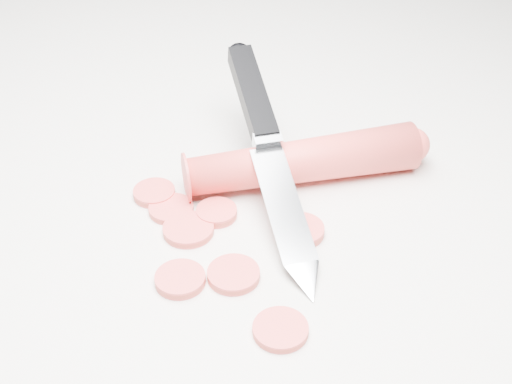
% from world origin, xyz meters
% --- Properties ---
extents(ground, '(2.40, 2.40, 0.00)m').
position_xyz_m(ground, '(0.00, 0.00, 0.00)').
color(ground, silver).
rests_on(ground, ground).
extents(carrot, '(0.17, 0.14, 0.03)m').
position_xyz_m(carrot, '(0.03, 0.07, 0.02)').
color(carrot, red).
rests_on(carrot, ground).
extents(carrot_slice_0, '(0.03, 0.03, 0.01)m').
position_xyz_m(carrot_slice_0, '(-0.05, -0.01, 0.00)').
color(carrot_slice_0, '#E03A39').
rests_on(carrot_slice_0, ground).
extents(carrot_slice_1, '(0.04, 0.04, 0.01)m').
position_xyz_m(carrot_slice_1, '(-0.03, -0.03, 0.00)').
color(carrot_slice_1, '#E03A39').
rests_on(carrot_slice_1, ground).
extents(carrot_slice_2, '(0.04, 0.04, 0.01)m').
position_xyz_m(carrot_slice_2, '(-0.01, -0.08, 0.00)').
color(carrot_slice_2, '#E03A39').
rests_on(carrot_slice_2, ground).
extents(carrot_slice_3, '(0.04, 0.04, 0.01)m').
position_xyz_m(carrot_slice_3, '(0.07, -0.09, 0.00)').
color(carrot_slice_3, '#E03A39').
rests_on(carrot_slice_3, ground).
extents(carrot_slice_4, '(0.04, 0.04, 0.01)m').
position_xyz_m(carrot_slice_4, '(0.05, 0.00, 0.00)').
color(carrot_slice_4, '#E03A39').
rests_on(carrot_slice_4, ground).
extents(carrot_slice_5, '(0.03, 0.03, 0.01)m').
position_xyz_m(carrot_slice_5, '(-0.07, 0.00, 0.00)').
color(carrot_slice_5, '#E03A39').
rests_on(carrot_slice_5, ground).
extents(carrot_slice_6, '(0.04, 0.04, 0.01)m').
position_xyz_m(carrot_slice_6, '(0.02, -0.06, 0.00)').
color(carrot_slice_6, '#E03A39').
rests_on(carrot_slice_6, ground).
extents(carrot_slice_7, '(0.03, 0.03, 0.01)m').
position_xyz_m(carrot_slice_7, '(-0.02, -0.00, 0.00)').
color(carrot_slice_7, '#E03A39').
rests_on(carrot_slice_7, ground).
extents(kitchen_knife, '(0.17, 0.22, 0.08)m').
position_xyz_m(kitchen_knife, '(0.01, 0.04, 0.04)').
color(kitchen_knife, '#B4B6BB').
rests_on(kitchen_knife, ground).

